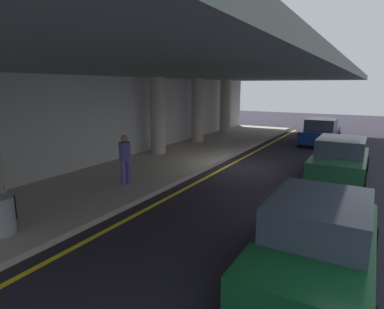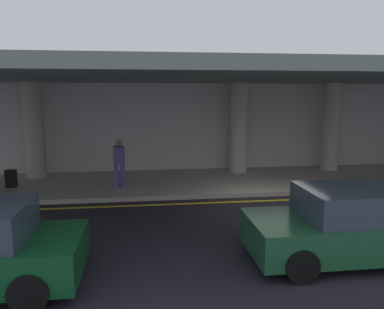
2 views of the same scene
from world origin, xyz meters
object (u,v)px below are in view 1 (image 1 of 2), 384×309
(support_column_left_mid, at_px, (157,116))
(car_navy, at_px, (320,132))
(car_dark_green, at_px, (340,159))
(support_column_center, at_px, (197,111))
(support_column_right_mid, at_px, (225,107))
(car_dark_green_no2, at_px, (317,242))
(traveler_with_luggage, at_px, (125,156))
(trash_bin_steel, at_px, (1,216))
(suitcase_upright_primary, at_px, (7,209))

(support_column_left_mid, height_order, car_navy, support_column_left_mid)
(support_column_left_mid, distance_m, car_navy, 9.98)
(support_column_left_mid, xyz_separation_m, car_dark_green, (0.27, -8.13, -1.26))
(support_column_center, bearing_deg, support_column_right_mid, 0.00)
(car_dark_green, bearing_deg, car_navy, 14.11)
(car_dark_green, distance_m, car_dark_green_no2, 7.31)
(support_column_right_mid, height_order, car_dark_green, support_column_right_mid)
(car_dark_green_no2, relative_size, traveler_with_luggage, 2.44)
(support_column_right_mid, height_order, trash_bin_steel, support_column_right_mid)
(support_column_center, height_order, car_dark_green_no2, support_column_center)
(car_dark_green, xyz_separation_m, car_dark_green_no2, (-7.30, -0.33, 0.00))
(support_column_center, bearing_deg, trash_bin_steel, -170.59)
(support_column_left_mid, xyz_separation_m, traveler_with_luggage, (-4.72, -2.05, -0.86))
(support_column_center, distance_m, traveler_with_luggage, 9.00)
(suitcase_upright_primary, bearing_deg, support_column_right_mid, -22.52)
(trash_bin_steel, bearing_deg, car_dark_green_no2, -73.18)
(support_column_left_mid, relative_size, support_column_right_mid, 1.00)
(support_column_right_mid, distance_m, car_navy, 6.52)
(suitcase_upright_primary, height_order, trash_bin_steel, suitcase_upright_primary)
(support_column_center, distance_m, suitcase_upright_primary, 12.65)
(support_column_left_mid, xyz_separation_m, car_dark_green_no2, (-7.03, -8.46, -1.26))
(support_column_right_mid, relative_size, traveler_with_luggage, 2.17)
(car_dark_green_no2, relative_size, trash_bin_steel, 4.82)
(trash_bin_steel, bearing_deg, car_navy, -14.39)
(suitcase_upright_primary, bearing_deg, car_dark_green, -64.92)
(car_navy, height_order, trash_bin_steel, car_navy)
(traveler_with_luggage, xyz_separation_m, suitcase_upright_primary, (-3.75, 0.53, -0.65))
(support_column_right_mid, xyz_separation_m, traveler_with_luggage, (-12.72, -2.05, -0.86))
(car_dark_green_no2, xyz_separation_m, car_navy, (14.60, 2.08, 0.00))
(car_navy, bearing_deg, car_dark_green_no2, 4.96)
(suitcase_upright_primary, bearing_deg, support_column_center, -20.84)
(traveler_with_luggage, xyz_separation_m, trash_bin_steel, (-4.23, -0.09, -0.54))
(trash_bin_steel, bearing_deg, traveler_with_luggage, 1.28)
(car_dark_green_no2, distance_m, car_navy, 14.75)
(support_column_center, bearing_deg, traveler_with_luggage, -166.77)
(car_dark_green, xyz_separation_m, traveler_with_luggage, (-4.99, 6.08, 0.40))
(car_dark_green_no2, bearing_deg, traveler_with_luggage, 66.48)
(traveler_with_luggage, bearing_deg, car_dark_green, 83.72)
(car_dark_green, height_order, suitcase_upright_primary, car_dark_green)
(car_navy, xyz_separation_m, trash_bin_steel, (-16.51, 4.24, -0.14))
(support_column_center, distance_m, car_navy, 7.42)
(support_column_right_mid, bearing_deg, suitcase_upright_primary, -174.72)
(car_dark_green_no2, bearing_deg, support_column_center, 33.82)
(support_column_center, distance_m, car_dark_green_no2, 13.96)
(car_dark_green, distance_m, trash_bin_steel, 10.99)
(car_dark_green, height_order, car_dark_green_no2, same)
(support_column_right_mid, bearing_deg, car_navy, -93.87)
(car_dark_green, bearing_deg, car_dark_green_no2, -176.78)
(support_column_right_mid, bearing_deg, trash_bin_steel, -172.79)
(car_dark_green, height_order, car_navy, same)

